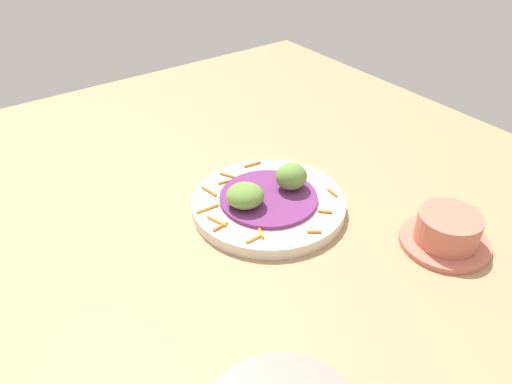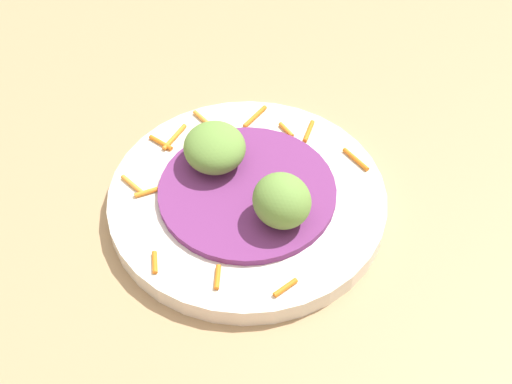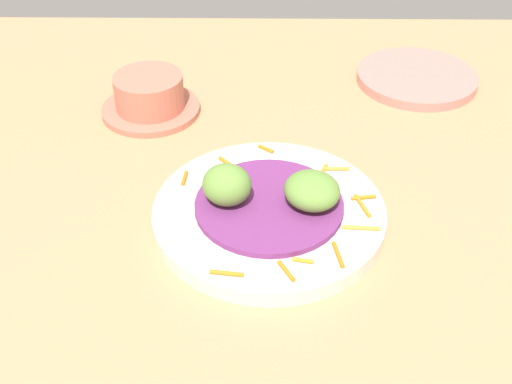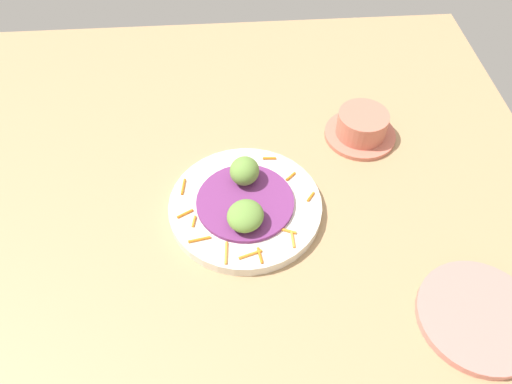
{
  "view_description": "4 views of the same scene",
  "coord_description": "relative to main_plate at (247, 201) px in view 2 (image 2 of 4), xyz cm",
  "views": [
    {
      "loc": [
        54.23,
        -34.54,
        47.54
      ],
      "look_at": [
        4.53,
        1.37,
        5.21
      ],
      "focal_mm": 35.57,
      "sensor_mm": 36.0,
      "label": 1
    },
    {
      "loc": [
        31.86,
        31.44,
        47.5
      ],
      "look_at": [
        5.59,
        4.15,
        4.97
      ],
      "focal_mm": 49.87,
      "sensor_mm": 36.0,
      "label": 2
    },
    {
      "loc": [
        -44.09,
        3.68,
        44.62
      ],
      "look_at": [
        5.32,
        4.27,
        5.78
      ],
      "focal_mm": 45.86,
      "sensor_mm": 36.0,
      "label": 3
    },
    {
      "loc": [
        3.74,
        -42.29,
        61.26
      ],
      "look_at": [
        7.19,
        4.14,
        4.78
      ],
      "focal_mm": 34.33,
      "sensor_mm": 36.0,
      "label": 4
    }
  ],
  "objects": [
    {
      "name": "main_plate",
      "position": [
        0.0,
        0.0,
        0.0
      ],
      "size": [
        23.02,
        23.02,
        1.73
      ],
      "primitive_type": "cylinder",
      "color": "silver",
      "rests_on": "table_surface"
    },
    {
      "name": "guac_scoop_left",
      "position": [
        -0.18,
        -4.09,
        3.16
      ],
      "size": [
        7.3,
        7.4,
        3.35
      ],
      "primitive_type": "ellipsoid",
      "rotation": [
        0.0,
        0.0,
        4.16
      ],
      "color": "olive",
      "rests_on": "cabbage_bed"
    },
    {
      "name": "table_surface",
      "position": [
        -5.48,
        -2.99,
        -1.86
      ],
      "size": [
        110.0,
        110.0,
        2.0
      ],
      "primitive_type": "cube",
      "color": "tan",
      "rests_on": "ground"
    },
    {
      "name": "carrot_garnish",
      "position": [
        -0.61,
        -3.43,
        1.06
      ],
      "size": [
        20.84,
        19.77,
        0.4
      ],
      "color": "orange",
      "rests_on": "main_plate"
    },
    {
      "name": "cabbage_bed",
      "position": [
        0.0,
        0.0,
        1.18
      ],
      "size": [
        14.65,
        14.65,
        0.63
      ],
      "primitive_type": "cylinder",
      "color": "#702D6B",
      "rests_on": "main_plate"
    },
    {
      "name": "guac_scoop_center",
      "position": [
        0.18,
        4.09,
        3.51
      ],
      "size": [
        5.55,
        5.8,
        4.05
      ],
      "primitive_type": "ellipsoid",
      "rotation": [
        0.0,
        0.0,
        1.31
      ],
      "color": "olive",
      "rests_on": "cabbage_bed"
    }
  ]
}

